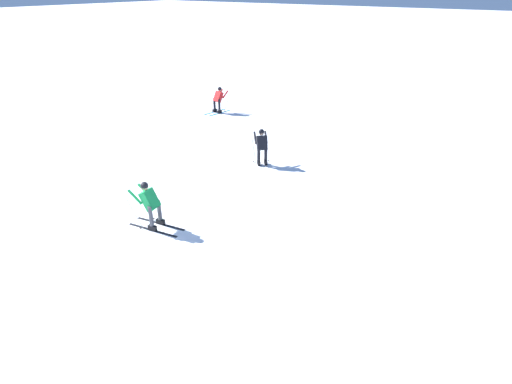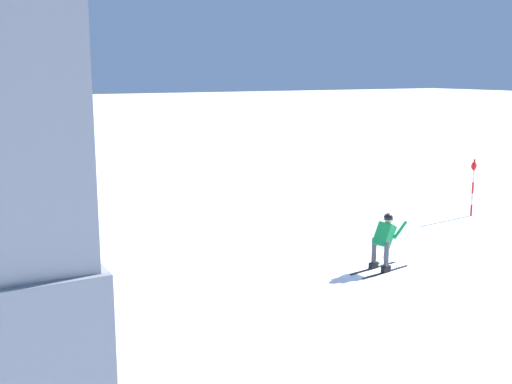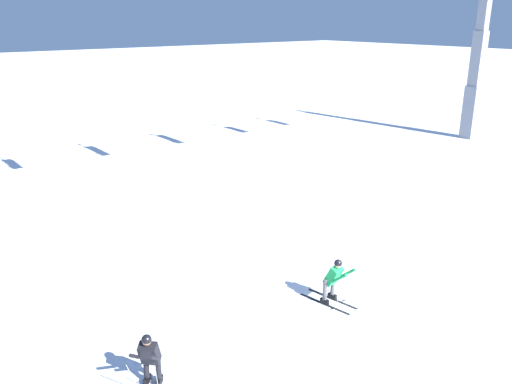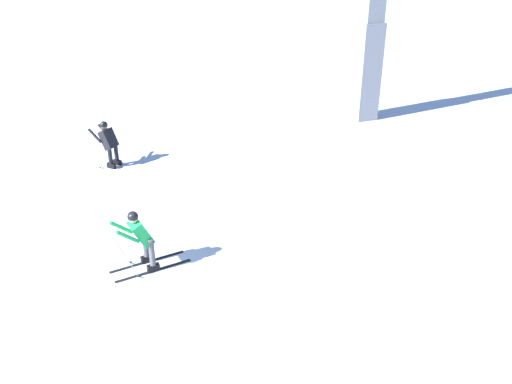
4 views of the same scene
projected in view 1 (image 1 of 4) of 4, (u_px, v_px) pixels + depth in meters
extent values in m
plane|color=white|center=(109.00, 230.00, 12.79)|extent=(260.00, 260.00, 0.00)
cube|color=black|center=(153.00, 230.00, 12.77)|extent=(0.39, 1.79, 0.01)
cube|color=black|center=(152.00, 228.00, 12.73)|extent=(0.16, 0.29, 0.16)
cylinder|color=#4C4C51|center=(151.00, 216.00, 12.54)|extent=(0.13, 0.13, 0.67)
cube|color=black|center=(161.00, 224.00, 13.10)|extent=(0.39, 1.79, 0.01)
cube|color=black|center=(161.00, 221.00, 13.07)|extent=(0.16, 0.29, 0.16)
cylinder|color=#4C4C51|center=(159.00, 210.00, 12.88)|extent=(0.13, 0.13, 0.67)
cube|color=green|center=(150.00, 200.00, 12.56)|extent=(0.50, 0.57, 0.67)
sphere|color=tan|center=(144.00, 187.00, 12.43)|extent=(0.22, 0.22, 0.22)
sphere|color=black|center=(144.00, 186.00, 12.41)|extent=(0.24, 0.24, 0.24)
cylinder|color=green|center=(135.00, 197.00, 12.46)|extent=(0.17, 0.51, 0.44)
cylinder|color=gray|center=(136.00, 215.00, 12.71)|extent=(0.21, 0.44, 1.15)
cylinder|color=black|center=(141.00, 228.00, 12.79)|extent=(0.07, 0.07, 0.01)
cylinder|color=green|center=(145.00, 191.00, 12.83)|extent=(0.17, 0.51, 0.44)
cylinder|color=gray|center=(147.00, 207.00, 13.16)|extent=(0.06, 0.48, 1.15)
cylinder|color=black|center=(154.00, 218.00, 13.31)|extent=(0.07, 0.07, 0.01)
cube|color=#198CCC|center=(215.00, 112.00, 24.41)|extent=(1.64, 0.31, 0.01)
cube|color=black|center=(215.00, 110.00, 24.37)|extent=(0.29, 0.15, 0.16)
cylinder|color=black|center=(214.00, 104.00, 24.19)|extent=(0.13, 0.13, 0.65)
cube|color=#198CCC|center=(220.00, 113.00, 24.16)|extent=(1.64, 0.31, 0.01)
cube|color=black|center=(220.00, 112.00, 24.12)|extent=(0.29, 0.15, 0.16)
cylinder|color=black|center=(219.00, 105.00, 23.94)|extent=(0.13, 0.13, 0.65)
cube|color=red|center=(218.00, 97.00, 23.96)|extent=(0.56, 0.48, 0.65)
sphere|color=tan|center=(220.00, 90.00, 23.87)|extent=(0.21, 0.21, 0.21)
sphere|color=black|center=(220.00, 89.00, 23.86)|extent=(0.23, 0.23, 0.23)
cylinder|color=red|center=(220.00, 93.00, 24.28)|extent=(0.49, 0.15, 0.42)
cylinder|color=gray|center=(220.00, 103.00, 24.60)|extent=(0.48, 0.07, 1.11)
cylinder|color=black|center=(218.00, 109.00, 24.68)|extent=(0.07, 0.07, 0.01)
cylinder|color=red|center=(225.00, 94.00, 24.00)|extent=(0.49, 0.15, 0.42)
cylinder|color=gray|center=(227.00, 104.00, 24.26)|extent=(0.45, 0.20, 1.11)
cylinder|color=black|center=(225.00, 112.00, 24.29)|extent=(0.07, 0.07, 0.01)
cube|color=white|center=(259.00, 165.00, 17.32)|extent=(1.18, 1.14, 0.01)
cube|color=black|center=(259.00, 163.00, 17.29)|extent=(0.28, 0.27, 0.16)
cylinder|color=black|center=(259.00, 154.00, 17.10)|extent=(0.13, 0.13, 0.65)
cube|color=white|center=(266.00, 164.00, 17.37)|extent=(1.18, 1.14, 0.01)
cube|color=black|center=(266.00, 163.00, 17.33)|extent=(0.28, 0.27, 0.16)
cylinder|color=black|center=(266.00, 154.00, 17.14)|extent=(0.13, 0.13, 0.65)
cube|color=black|center=(262.00, 143.00, 17.02)|extent=(0.63, 0.63, 0.65)
sphere|color=#997051|center=(261.00, 133.00, 16.94)|extent=(0.22, 0.22, 0.22)
sphere|color=black|center=(261.00, 132.00, 16.92)|extent=(0.23, 0.23, 0.23)
cylinder|color=black|center=(255.00, 138.00, 17.22)|extent=(0.41, 0.40, 0.43)
cylinder|color=gray|center=(254.00, 151.00, 17.52)|extent=(0.26, 0.41, 1.12)
cylinder|color=black|center=(254.00, 161.00, 17.55)|extent=(0.07, 0.07, 0.01)
cylinder|color=black|center=(266.00, 137.00, 17.29)|extent=(0.41, 0.40, 0.43)
cylinder|color=gray|center=(267.00, 150.00, 17.60)|extent=(0.42, 0.25, 1.12)
cylinder|color=black|center=(268.00, 160.00, 17.63)|extent=(0.07, 0.07, 0.01)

